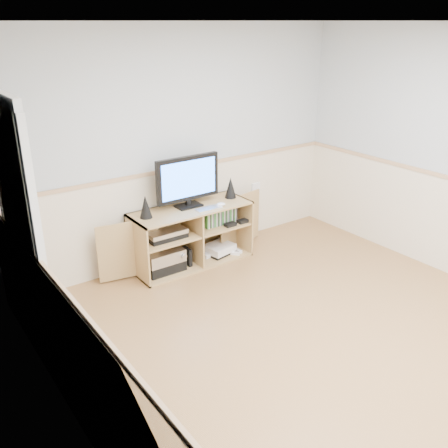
{
  "coord_description": "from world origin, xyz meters",
  "views": [
    {
      "loc": [
        -2.72,
        -2.29,
        2.5
      ],
      "look_at": [
        -0.22,
        1.2,
        0.75
      ],
      "focal_mm": 40.0,
      "sensor_mm": 36.0,
      "label": 1
    }
  ],
  "objects_px": {
    "game_consoles": "(218,249)",
    "monitor": "(188,180)",
    "keyboard": "(209,208)",
    "media_cabinet": "(189,233)"
  },
  "relations": [
    {
      "from": "keyboard",
      "to": "game_consoles",
      "type": "relative_size",
      "value": 0.63
    },
    {
      "from": "keyboard",
      "to": "game_consoles",
      "type": "height_order",
      "value": "keyboard"
    },
    {
      "from": "game_consoles",
      "to": "keyboard",
      "type": "bearing_deg",
      "value": -148.26
    },
    {
      "from": "game_consoles",
      "to": "monitor",
      "type": "bearing_deg",
      "value": 169.92
    },
    {
      "from": "monitor",
      "to": "game_consoles",
      "type": "xyz_separation_m",
      "value": [
        0.34,
        -0.06,
        -0.88
      ]
    },
    {
      "from": "keyboard",
      "to": "game_consoles",
      "type": "bearing_deg",
      "value": 34.63
    },
    {
      "from": "media_cabinet",
      "to": "monitor",
      "type": "distance_m",
      "value": 0.62
    },
    {
      "from": "media_cabinet",
      "to": "game_consoles",
      "type": "xyz_separation_m",
      "value": [
        0.34,
        -0.07,
        -0.26
      ]
    },
    {
      "from": "game_consoles",
      "to": "media_cabinet",
      "type": "bearing_deg",
      "value": 168.37
    },
    {
      "from": "media_cabinet",
      "to": "keyboard",
      "type": "distance_m",
      "value": 0.4
    }
  ]
}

